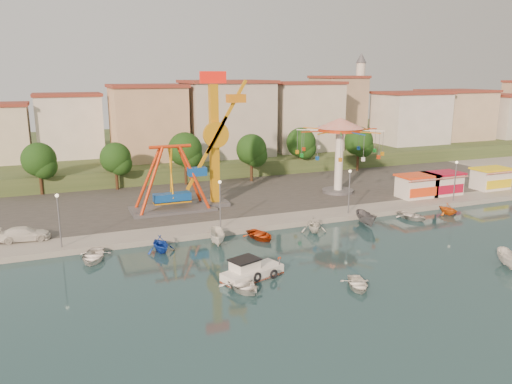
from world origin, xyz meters
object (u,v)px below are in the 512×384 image
pirate_ship_ride (171,180)px  rowboat_a (243,285)px  kamikaze_tower (217,143)px  skiff (508,259)px  wave_swinger (340,138)px  cabin_motorboat (251,272)px  van (25,234)px

pirate_ship_ride → rowboat_a: (0.28, -23.68, -3.98)m
kamikaze_tower → rowboat_a: bearing=-103.2°
skiff → kamikaze_tower: bearing=154.4°
wave_swinger → cabin_motorboat: bearing=-134.5°
wave_swinger → skiff: wave_swinger is taller
rowboat_a → skiff: (23.67, -4.27, 0.30)m
cabin_motorboat → pirate_ship_ride: bearing=75.5°
pirate_ship_ride → kamikaze_tower: bearing=0.4°
wave_swinger → cabin_motorboat: size_ratio=2.00×
cabin_motorboat → rowboat_a: size_ratio=1.43×
cabin_motorboat → wave_swinger: bearing=26.3°
wave_swinger → rowboat_a: 34.49m
kamikaze_tower → van: 23.94m
wave_swinger → van: wave_swinger is taller
pirate_ship_ride → kamikaze_tower: size_ratio=0.61×
wave_swinger → skiff: size_ratio=3.11×
cabin_motorboat → van: 24.00m
rowboat_a → wave_swinger: bearing=35.1°
pirate_ship_ride → wave_swinger: size_ratio=0.86×
pirate_ship_ride → wave_swinger: 23.91m
wave_swinger → van: 40.90m
rowboat_a → van: bearing=121.8°
van → skiff: bearing=-114.8°
rowboat_a → van: 24.32m
wave_swinger → kamikaze_tower: bearing=-178.5°
pirate_ship_ride → van: 17.51m
pirate_ship_ride → skiff: 36.99m
kamikaze_tower → rowboat_a: size_ratio=4.09×
rowboat_a → van: (-16.50, 17.85, 0.88)m
wave_swinger → van: (-39.81, -6.35, -6.90)m
wave_swinger → rowboat_a: (-23.31, -24.20, -7.78)m
pirate_ship_ride → cabin_motorboat: pirate_ship_ride is taller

